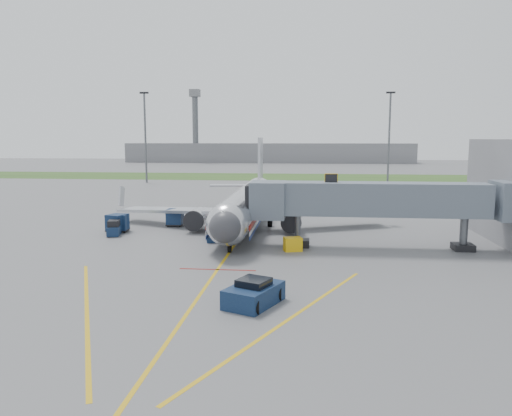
# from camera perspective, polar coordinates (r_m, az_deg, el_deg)

# --- Properties ---
(ground) EXTENTS (400.00, 400.00, 0.00)m
(ground) POSITION_cam_1_polar(r_m,az_deg,el_deg) (42.88, -3.46, -5.66)
(ground) COLOR #565659
(ground) RESTS_ON ground
(grass_strip) EXTENTS (300.00, 25.00, 0.01)m
(grass_strip) POSITION_cam_1_polar(r_m,az_deg,el_deg) (131.66, 2.95, 3.58)
(grass_strip) COLOR #2D4C1E
(grass_strip) RESTS_ON ground
(apron_markings) EXTENTS (21.52, 50.00, 0.01)m
(apron_markings) POSITION_cam_1_polar(r_m,az_deg,el_deg) (35.84, -5.41, -8.42)
(apron_markings) COLOR gold
(apron_markings) RESTS_ON ground
(airliner) EXTENTS (32.10, 35.67, 10.25)m
(airliner) POSITION_cam_1_polar(r_m,az_deg,el_deg) (57.25, -0.99, 0.50)
(airliner) COLOR silver
(airliner) RESTS_ON ground
(jet_bridge) EXTENTS (25.30, 4.00, 6.90)m
(jet_bridge) POSITION_cam_1_polar(r_m,az_deg,el_deg) (46.82, 13.25, 0.86)
(jet_bridge) COLOR slate
(jet_bridge) RESTS_ON ground
(light_mast_left) EXTENTS (2.00, 0.44, 20.40)m
(light_mast_left) POSITION_cam_1_polar(r_m,az_deg,el_deg) (117.06, -12.53, 8.13)
(light_mast_left) COLOR #595B60
(light_mast_left) RESTS_ON ground
(light_mast_right) EXTENTS (2.00, 0.44, 20.40)m
(light_mast_right) POSITION_cam_1_polar(r_m,az_deg,el_deg) (117.50, 14.98, 8.05)
(light_mast_right) COLOR #595B60
(light_mast_right) RESTS_ON ground
(distant_terminal) EXTENTS (120.00, 14.00, 8.00)m
(distant_terminal) POSITION_cam_1_polar(r_m,az_deg,el_deg) (211.86, 1.39, 6.33)
(distant_terminal) COLOR slate
(distant_terminal) RESTS_ON ground
(control_tower) EXTENTS (4.00, 4.00, 30.00)m
(control_tower) POSITION_cam_1_polar(r_m,az_deg,el_deg) (211.48, -6.96, 9.89)
(control_tower) COLOR #595B60
(control_tower) RESTS_ON ground
(pushback_tug) EXTENTS (3.76, 4.53, 1.62)m
(pushback_tug) POSITION_cam_1_polar(r_m,az_deg,el_deg) (30.93, -0.26, -9.76)
(pushback_tug) COLOR #0E1E3E
(pushback_tug) RESTS_ON ground
(baggage_tug) EXTENTS (1.67, 2.51, 1.61)m
(baggage_tug) POSITION_cam_1_polar(r_m,az_deg,el_deg) (54.29, -15.92, -2.29)
(baggage_tug) COLOR #0E1E3E
(baggage_tug) RESTS_ON ground
(baggage_cart_a) EXTENTS (1.91, 1.91, 1.92)m
(baggage_cart_a) POSITION_cam_1_polar(r_m,az_deg,el_deg) (56.15, -15.32, -1.66)
(baggage_cart_a) COLOR #0E1E3E
(baggage_cart_a) RESTS_ON ground
(baggage_cart_b) EXTENTS (2.30, 2.30, 1.96)m
(baggage_cart_b) POSITION_cam_1_polar(r_m,az_deg,el_deg) (55.90, -15.63, -1.69)
(baggage_cart_b) COLOR #0E1E3E
(baggage_cart_b) RESTS_ON ground
(baggage_cart_c) EXTENTS (1.88, 1.88, 1.98)m
(baggage_cart_c) POSITION_cam_1_polar(r_m,az_deg,el_deg) (58.48, -9.24, -1.07)
(baggage_cart_c) COLOR #0E1E3E
(baggage_cart_c) RESTS_ON ground
(belt_loader) EXTENTS (2.32, 4.66, 2.20)m
(belt_loader) POSITION_cam_1_polar(r_m,az_deg,el_deg) (50.42, -4.89, -2.97)
(belt_loader) COLOR #0E1E3E
(belt_loader) RESTS_ON ground
(ground_power_cart) EXTENTS (1.80, 1.46, 1.25)m
(ground_power_cart) POSITION_cam_1_polar(r_m,az_deg,el_deg) (45.21, 4.22, -4.16)
(ground_power_cart) COLOR #EDB30D
(ground_power_cart) RESTS_ON ground
(ramp_worker) EXTENTS (0.64, 0.68, 1.56)m
(ramp_worker) POSITION_cam_1_polar(r_m,az_deg,el_deg) (58.19, -15.17, -1.52)
(ramp_worker) COLOR #A2D218
(ramp_worker) RESTS_ON ground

